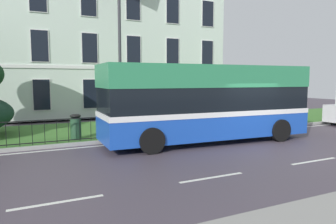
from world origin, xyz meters
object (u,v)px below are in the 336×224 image
at_px(georgian_townhouse, 93,36).
at_px(litter_bin, 76,127).
at_px(single_decker_bus, 207,102).
at_px(street_lamp_post, 120,46).

xyz_separation_m(georgian_townhouse, litter_bin, (-3.70, -12.54, -5.53)).
xyz_separation_m(single_decker_bus, street_lamp_post, (-2.97, 2.68, 2.47)).
height_order(single_decker_bus, litter_bin, single_decker_bus).
relative_size(georgian_townhouse, street_lamp_post, 2.57).
distance_m(georgian_townhouse, street_lamp_post, 12.50).
distance_m(georgian_townhouse, litter_bin, 14.19).
relative_size(single_decker_bus, street_lamp_post, 1.28).
distance_m(street_lamp_post, litter_bin, 4.10).
bearing_deg(street_lamp_post, litter_bin, -171.57).
bearing_deg(georgian_townhouse, street_lamp_post, -97.48).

